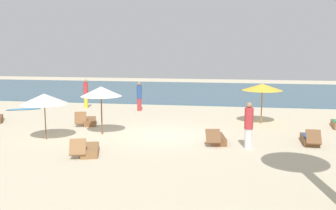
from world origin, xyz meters
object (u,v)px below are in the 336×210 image
Objects in this scene: umbrella_1 at (262,87)px; surfboard at (24,109)px; person_0 at (139,96)px; umbrella_0 at (44,99)px; lounger_4 at (89,121)px; lounger_5 at (310,139)px; lounger_1 at (89,150)px; lounger_2 at (217,139)px; umbrella_5 at (101,91)px; person_1 at (86,93)px; person_2 at (249,125)px.

surfboard is (-14.33, 2.08, -1.84)m from umbrella_1.
surfboard is at bearing -173.28° from person_0.
umbrella_0 is 1.15× the size of person_0.
lounger_4 reaches higher than lounger_5.
lounger_1 is 1.01× the size of lounger_2.
lounger_4 is at bearing 124.18° from umbrella_5.
person_0 is at bearing 6.72° from surfboard.
person_1 is at bearing 99.80° from umbrella_0.
person_0 is 10.31m from person_2.
lounger_4 is (0.65, 3.40, -1.58)m from umbrella_0.
lounger_2 is 1.01× the size of lounger_4.
umbrella_1 is 1.00× the size of surfboard.
umbrella_5 is at bearing 100.65° from lounger_1.
lounger_5 is at bearing -12.36° from lounger_4.
umbrella_0 reaches higher than person_0.
person_0 is 3.64m from person_1.
lounger_5 is (11.00, 1.13, -1.57)m from umbrella_0.
lounger_2 is 0.97× the size of person_1.
lounger_1 reaches higher than surfboard.
surfboard is at bearing 151.81° from lounger_2.
surfboard is (-12.28, 6.58, -0.13)m from lounger_2.
lounger_4 is at bearing -33.48° from surfboard.
person_2 is (6.33, -8.13, 0.02)m from person_0.
surfboard is (-7.20, -0.85, -0.86)m from person_0.
umbrella_5 is 1.27× the size of lounger_5.
umbrella_0 is at bearing -80.20° from person_1.
umbrella_0 is at bearing 179.28° from person_2.
person_2 is (9.94, -8.59, -0.03)m from person_1.
surfboard is (-5.71, 3.78, -0.14)m from lounger_4.
lounger_2 is 3.81m from lounger_5.
lounger_1 is at bearing -87.05° from person_0.
umbrella_0 is 1.18× the size of lounger_5.
lounger_2 is (4.56, 2.54, -0.00)m from lounger_1.
umbrella_0 reaches higher than lounger_5.
umbrella_1 is at bearing 28.81° from umbrella_0.
umbrella_0 is 8.65m from person_1.
umbrella_5 is (2.04, 1.36, 0.20)m from umbrella_0.
person_0 is at bearing 75.04° from umbrella_0.
umbrella_1 reaches higher than lounger_5.
umbrella_0 reaches higher than surfboard.
umbrella_0 is at bearing -175.30° from lounger_2.
person_2 is at bearing -98.63° from umbrella_1.
umbrella_0 is 0.93× the size of umbrella_5.
surfboard is at bearing -160.01° from person_1.
lounger_1 is 5.71m from lounger_4.
lounger_4 is at bearing 110.58° from lounger_1.
person_0 is at bearing 157.63° from umbrella_1.
umbrella_5 is 5.54m from lounger_2.
person_0 is (-5.08, 7.43, 0.73)m from lounger_2.
person_2 is at bearing 17.55° from lounger_1.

